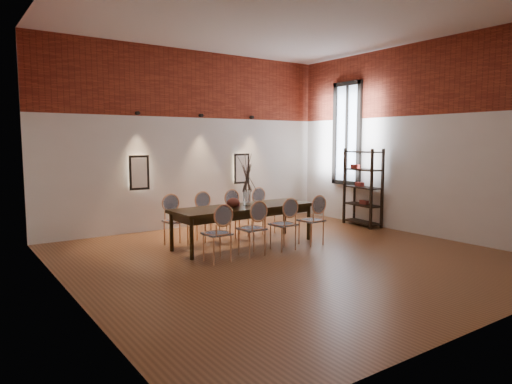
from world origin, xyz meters
TOP-DOWN VIEW (x-y plane):
  - floor at (0.00, 0.00)m, footprint 7.00×7.00m
  - ceiling at (0.00, 0.00)m, footprint 7.00×7.00m
  - wall_back at (0.00, 3.55)m, footprint 7.00×0.10m
  - wall_front at (0.00, -3.55)m, footprint 7.00×0.10m
  - wall_left at (-3.55, 0.00)m, footprint 0.10×7.00m
  - wall_right at (3.55, 0.00)m, footprint 0.10×7.00m
  - brick_band_back at (0.00, 3.48)m, footprint 7.00×0.02m
  - brick_band_front at (0.00, -3.48)m, footprint 7.00×0.02m
  - brick_band_left at (-3.48, 0.00)m, footprint 0.02×7.00m
  - brick_band_right at (3.48, 0.00)m, footprint 0.02×7.00m
  - niche_left at (-1.30, 3.45)m, footprint 0.36×0.06m
  - niche_right at (1.30, 3.45)m, footprint 0.36×0.06m
  - spot_fixture_left at (-1.30, 3.42)m, footprint 0.08×0.10m
  - spot_fixture_mid at (0.20, 3.42)m, footprint 0.08×0.10m
  - spot_fixture_right at (1.60, 3.42)m, footprint 0.08×0.10m
  - window_glass at (3.46, 2.00)m, footprint 0.02×0.78m
  - window_frame at (3.44, 2.00)m, footprint 0.08×0.90m
  - window_mullion at (3.44, 2.00)m, footprint 0.06×0.06m
  - dining_table at (-0.12, 1.18)m, footprint 2.83×0.99m
  - chair_near_a at (-1.14, 0.41)m, footprint 0.45×0.45m
  - chair_near_b at (-0.44, 0.43)m, footprint 0.45×0.45m
  - chair_near_c at (0.26, 0.46)m, footprint 0.45×0.45m
  - chair_near_d at (0.96, 0.48)m, footprint 0.45×0.45m
  - chair_far_a at (-1.19, 1.87)m, footprint 0.45×0.45m
  - chair_far_b at (-0.49, 1.90)m, footprint 0.45×0.45m
  - chair_far_c at (0.21, 1.92)m, footprint 0.45×0.45m
  - chair_far_d at (0.91, 1.94)m, footprint 0.45×0.45m
  - vase at (-0.04, 1.18)m, footprint 0.14×0.14m
  - dried_branches at (-0.04, 1.18)m, footprint 0.50×0.50m
  - bowl at (-0.38, 1.12)m, footprint 0.24×0.24m
  - book at (-0.32, 1.29)m, footprint 0.27×0.19m
  - shelving_rack at (3.28, 1.30)m, footprint 0.50×1.04m

SIDE VIEW (x-z plane):
  - floor at x=0.00m, z-range -0.02..0.00m
  - dining_table at x=-0.12m, z-range 0.00..0.75m
  - chair_near_a at x=-1.14m, z-range 0.00..0.94m
  - chair_near_b at x=-0.44m, z-range 0.00..0.94m
  - chair_near_c at x=0.26m, z-range 0.00..0.94m
  - chair_near_d at x=0.96m, z-range 0.00..0.94m
  - chair_far_a at x=-1.19m, z-range 0.00..0.94m
  - chair_far_b at x=-0.49m, z-range 0.00..0.94m
  - chair_far_c at x=0.21m, z-range 0.00..0.94m
  - chair_far_d at x=0.91m, z-range 0.00..0.94m
  - book at x=-0.32m, z-range 0.75..0.78m
  - bowl at x=-0.38m, z-range 0.75..0.93m
  - vase at x=-0.04m, z-range 0.75..1.05m
  - shelving_rack at x=3.28m, z-range 0.00..1.80m
  - niche_left at x=-1.30m, z-range 0.97..1.63m
  - niche_right at x=1.30m, z-range 0.97..1.63m
  - dried_branches at x=-0.04m, z-range 1.00..1.70m
  - wall_back at x=0.00m, z-range 0.00..4.00m
  - wall_front at x=0.00m, z-range 0.00..4.00m
  - wall_left at x=-3.55m, z-range 0.00..4.00m
  - wall_right at x=3.55m, z-range 0.00..4.00m
  - window_glass at x=3.46m, z-range 0.96..3.34m
  - window_frame at x=3.44m, z-range 0.90..3.40m
  - window_mullion at x=3.44m, z-range 0.95..3.35m
  - spot_fixture_left at x=-1.30m, z-range 2.51..2.59m
  - spot_fixture_mid at x=0.20m, z-range 2.51..2.59m
  - spot_fixture_right at x=1.60m, z-range 2.51..2.59m
  - brick_band_back at x=0.00m, z-range 2.50..4.00m
  - brick_band_front at x=0.00m, z-range 2.50..4.00m
  - brick_band_left at x=-3.48m, z-range 2.50..4.00m
  - brick_band_right at x=3.48m, z-range 2.50..4.00m
  - ceiling at x=0.00m, z-range 4.00..4.02m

